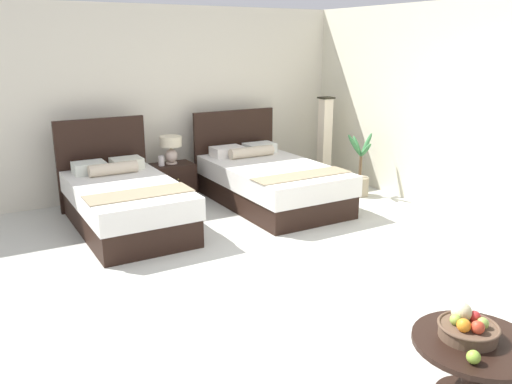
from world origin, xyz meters
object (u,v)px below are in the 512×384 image
loose_apple (474,357)px  floor_lamp_corner (325,140)px  table_lamp (171,146)px  vase (161,161)px  fruit_bowl (468,327)px  coffee_table (474,356)px  nightstand (173,181)px  potted_palm (360,178)px  bed_near_corner (269,181)px  bed_near_window (125,202)px

loose_apple → floor_lamp_corner: bearing=61.8°
table_lamp → vase: table_lamp is taller
vase → fruit_bowl: bearing=-87.8°
coffee_table → loose_apple: bearing=-146.1°
nightstand → vase: (-0.17, -0.04, 0.33)m
coffee_table → potted_palm: 4.55m
fruit_bowl → loose_apple: bearing=-134.1°
nightstand → potted_palm: 2.70m
table_lamp → bed_near_corner: bearing=-39.0°
floor_lamp_corner → loose_apple: bearing=-118.2°
table_lamp → floor_lamp_corner: (2.49, -0.26, -0.10)m
nightstand → fruit_bowl: 5.01m
bed_near_window → bed_near_corner: bearing=0.0°
nightstand → fruit_bowl: (0.02, -5.01, 0.23)m
bed_near_corner → table_lamp: bearing=141.0°
nightstand → table_lamp: 0.51m
vase → bed_near_window: bearing=-133.1°
table_lamp → fruit_bowl: bearing=-89.8°
table_lamp → floor_lamp_corner: size_ratio=0.29×
table_lamp → fruit_bowl: (0.02, -5.03, -0.28)m
coffee_table → fruit_bowl: bearing=104.1°
bed_near_window → table_lamp: bearing=43.1°
fruit_bowl → floor_lamp_corner: (2.47, 4.77, 0.19)m
bed_near_window → vase: (0.77, 0.82, 0.26)m
bed_near_window → fruit_bowl: bed_near_window is taller
table_lamp → potted_palm: (2.43, -1.21, -0.50)m
coffee_table → floor_lamp_corner: floor_lamp_corner is taller
coffee_table → loose_apple: loose_apple is taller
bed_near_window → floor_lamp_corner: floor_lamp_corner is taller
fruit_bowl → potted_palm: bearing=57.8°
floor_lamp_corner → potted_palm: bearing=-93.9°
table_lamp → potted_palm: size_ratio=0.42×
loose_apple → floor_lamp_corner: size_ratio=0.06×
floor_lamp_corner → bed_near_corner: bearing=-156.1°
nightstand → coffee_table: 5.07m
vase → loose_apple: bearing=-90.1°
bed_near_corner → potted_palm: (1.34, -0.33, -0.05)m
bed_near_window → bed_near_corner: size_ratio=0.92×
bed_near_window → floor_lamp_corner: bearing=10.3°
coffee_table → fruit_bowl: fruit_bowl is taller
bed_near_window → loose_apple: bearing=-80.0°
fruit_bowl → potted_palm: 4.52m
vase → potted_palm: (2.60, -1.15, -0.32)m
floor_lamp_corner → vase: bearing=175.8°
loose_apple → floor_lamp_corner: (2.67, 4.97, 0.22)m
floor_lamp_corner → potted_palm: floor_lamp_corner is taller
floor_lamp_corner → nightstand: bearing=174.6°
table_lamp → floor_lamp_corner: floor_lamp_corner is taller
vase → fruit_bowl: (0.19, -4.97, -0.10)m
nightstand → vase: bearing=-166.9°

